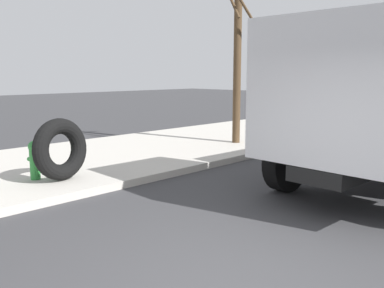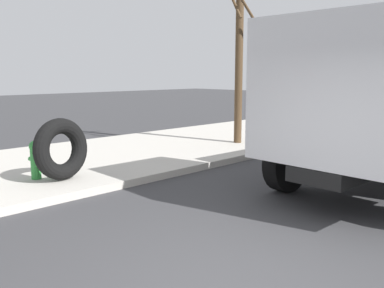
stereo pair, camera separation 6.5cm
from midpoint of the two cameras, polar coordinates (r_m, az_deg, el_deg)
fire_hydrant at (r=8.61m, az=-20.58°, el=-1.90°), size 0.21×0.48×0.74m
loose_tire at (r=8.35m, az=-17.47°, el=-0.68°), size 1.22×0.58×1.19m
bare_tree at (r=12.36m, az=6.01°, el=12.64°), size 1.06×1.01×5.16m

